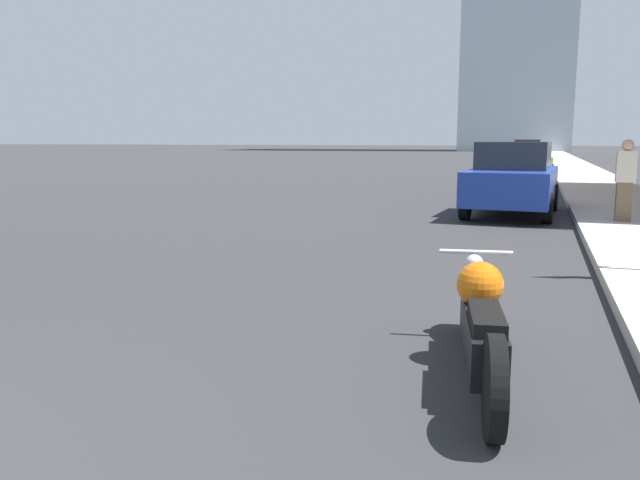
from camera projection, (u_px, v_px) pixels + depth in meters
name	position (u px, v px, depth m)	size (l,w,h in m)	color
sidewalk	(575.00, 168.00, 37.38)	(2.69, 240.00, 0.15)	#B2ADA3
motorcycle	(481.00, 322.00, 4.65)	(0.70, 2.62, 0.82)	black
parked_car_blue	(513.00, 179.00, 14.55)	(2.12, 4.41, 1.70)	#1E3899
parked_car_green	(530.00, 162.00, 26.43)	(2.02, 4.07, 1.63)	#1E6B33
parked_car_red	(528.00, 155.00, 36.86)	(2.03, 4.28, 1.76)	red
parked_car_yellow	(531.00, 152.00, 48.78)	(1.98, 4.10, 1.55)	gold
parked_car_silver	(534.00, 149.00, 59.49)	(2.05, 4.70, 1.74)	#BCBCC1
pedestrian	(625.00, 180.00, 12.27)	(0.36, 0.23, 1.61)	brown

